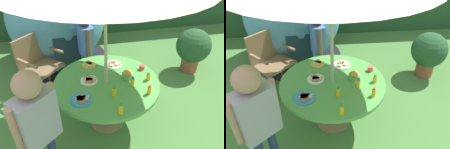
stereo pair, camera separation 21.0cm
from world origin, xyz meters
The scene contains 18 objects.
ground_plane centered at (0.00, 0.00, -0.01)m, with size 10.00×10.00×0.02m, color #477A38.
garden_table centered at (0.00, 0.00, 0.58)m, with size 1.28×1.28×0.69m.
wooden_chair centered at (-0.89, 0.86, 0.55)m, with size 0.68×0.68×0.95m.
dome_tent centered at (-0.58, 1.83, 0.84)m, with size 2.07×2.07×1.69m.
potted_plant centered at (1.69, 0.96, 0.46)m, with size 0.59×0.59×0.79m.
child_in_blue_shirt centered at (-0.15, 0.88, 0.81)m, with size 0.24×0.43×1.27m.
child_in_grey_shirt centered at (-0.73, -0.66, 0.88)m, with size 0.40×0.39×1.38m.
snack_bowl centered at (0.27, 0.04, 0.73)m, with size 0.14×0.14×0.08m.
plate_far_right centered at (-0.32, -0.27, 0.70)m, with size 0.24×0.24×0.03m.
plate_center_back centered at (0.16, 0.35, 0.70)m, with size 0.23×0.23×0.03m.
plate_back_edge centered at (-0.20, 0.06, 0.70)m, with size 0.21×0.21×0.03m.
plate_mid_left centered at (-0.17, 0.41, 0.70)m, with size 0.18×0.18×0.03m.
juice_bottle_near_left centered at (0.51, -0.05, 0.73)m, with size 0.05×0.05×0.10m.
juice_bottle_near_right centered at (0.43, -0.31, 0.74)m, with size 0.05×0.05×0.11m.
juice_bottle_far_left centered at (0.05, -0.55, 0.75)m, with size 0.05×0.05×0.13m.
juice_bottle_center_front centered at (0.29, -0.13, 0.74)m, with size 0.05×0.05×0.12m.
juice_bottle_mid_right centered at (0.04, -0.26, 0.74)m, with size 0.05×0.05×0.12m.
cup_near centered at (0.50, 0.18, 0.72)m, with size 0.07×0.07×0.06m, color #E04C47.
Camera 1 is at (-0.35, -2.12, 2.32)m, focal length 35.87 mm.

